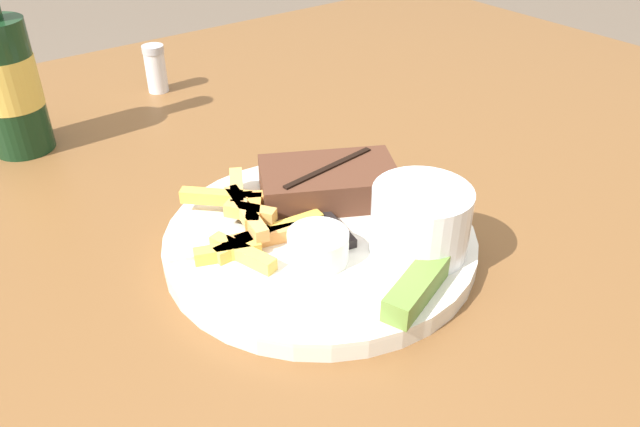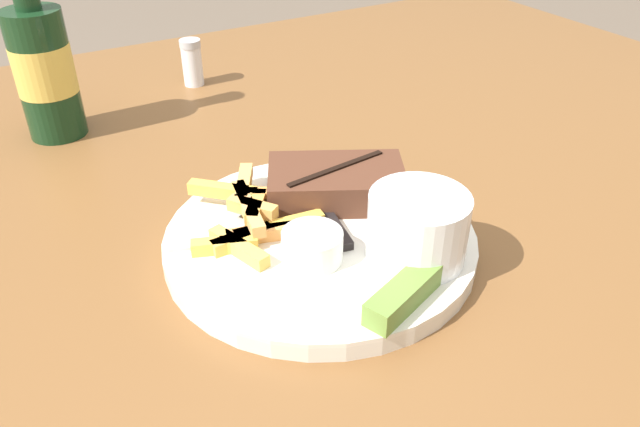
{
  "view_description": "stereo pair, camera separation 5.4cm",
  "coord_description": "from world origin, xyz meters",
  "views": [
    {
      "loc": [
        -0.27,
        -0.36,
        1.09
      ],
      "look_at": [
        0.0,
        0.0,
        0.79
      ],
      "focal_mm": 35.0,
      "sensor_mm": 36.0,
      "label": 1
    },
    {
      "loc": [
        -0.23,
        -0.39,
        1.09
      ],
      "look_at": [
        0.0,
        0.0,
        0.79
      ],
      "focal_mm": 35.0,
      "sensor_mm": 36.0,
      "label": 2
    }
  ],
  "objects": [
    {
      "name": "pickle_spear",
      "position": [
        0.01,
        -0.11,
        0.78
      ],
      "size": [
        0.09,
        0.05,
        0.02
      ],
      "color": "olive",
      "rests_on": "dinner_plate"
    },
    {
      "name": "knife_utensil",
      "position": [
        0.02,
        0.03,
        0.77
      ],
      "size": [
        0.05,
        0.17,
        0.01
      ],
      "rotation": [
        0.0,
        0.0,
        1.38
      ],
      "color": "#B7B7BC",
      "rests_on": "dinner_plate"
    },
    {
      "name": "beer_bottle",
      "position": [
        -0.16,
        0.36,
        0.84
      ],
      "size": [
        0.07,
        0.07,
        0.24
      ],
      "color": "#143319",
      "rests_on": "dining_table"
    },
    {
      "name": "salt_shaker",
      "position": [
        0.04,
        0.43,
        0.78
      ],
      "size": [
        0.03,
        0.03,
        0.07
      ],
      "color": "white",
      "rests_on": "dining_table"
    },
    {
      "name": "dipping_sauce_cup",
      "position": [
        -0.03,
        -0.03,
        0.78
      ],
      "size": [
        0.05,
        0.05,
        0.03
      ],
      "color": "silver",
      "rests_on": "dinner_plate"
    },
    {
      "name": "fries_pile",
      "position": [
        -0.05,
        0.04,
        0.78
      ],
      "size": [
        0.13,
        0.14,
        0.02
      ],
      "color": "#EDB446",
      "rests_on": "dinner_plate"
    },
    {
      "name": "fork_utensil",
      "position": [
        -0.07,
        0.02,
        0.77
      ],
      "size": [
        0.13,
        0.06,
        0.0
      ],
      "rotation": [
        0.0,
        0.0,
        5.95
      ],
      "color": "#B7B7BC",
      "rests_on": "dinner_plate"
    },
    {
      "name": "dinner_plate",
      "position": [
        0.0,
        0.0,
        0.76
      ],
      "size": [
        0.28,
        0.28,
        0.02
      ],
      "color": "silver",
      "rests_on": "dining_table"
    },
    {
      "name": "coleslaw_cup",
      "position": [
        0.05,
        -0.07,
        0.8
      ],
      "size": [
        0.08,
        0.08,
        0.06
      ],
      "color": "white",
      "rests_on": "dinner_plate"
    },
    {
      "name": "dining_table",
      "position": [
        0.0,
        0.0,
        0.69
      ],
      "size": [
        1.53,
        1.3,
        0.75
      ],
      "color": "brown",
      "rests_on": "ground_plane"
    },
    {
      "name": "steak_portion",
      "position": [
        0.04,
        0.04,
        0.78
      ],
      "size": [
        0.15,
        0.13,
        0.03
      ],
      "color": "#512D1E",
      "rests_on": "dinner_plate"
    }
  ]
}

